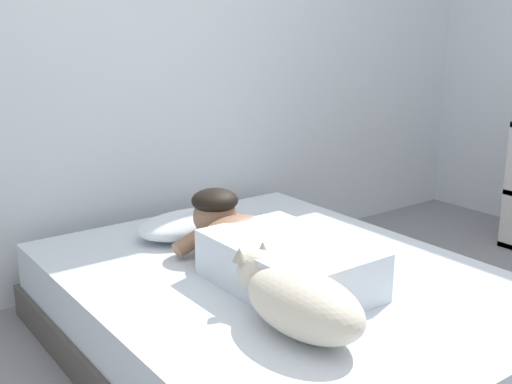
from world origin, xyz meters
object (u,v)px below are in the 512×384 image
Objects in this scene: person_lying at (266,250)px; dog at (297,299)px; bed at (280,314)px; coffee_cup at (274,230)px; cell_phone at (299,293)px; pillow at (191,224)px.

dog is at bearing -114.55° from person_lying.
dog is at bearing -122.02° from bed.
cell_phone is (-0.30, -0.54, -0.03)m from coffee_cup.
coffee_cup is 0.89× the size of cell_phone.
bed is at bearing -85.31° from pillow.
cell_phone is at bearing -91.13° from pillow.
pillow is 4.16× the size of coffee_cup.
dog is 0.28m from cell_phone.
dog is 0.88m from coffee_cup.
bed is at bearing 57.98° from dog.
coffee_cup is at bearing 56.75° from dog.
bed is 0.54m from dog.
cell_phone is (-0.01, -0.21, -0.10)m from person_lying.
pillow reaches higher than coffee_cup.
person_lying is (-0.06, 0.02, 0.28)m from bed.
person_lying is at bearing -132.08° from coffee_cup.
cell_phone is at bearing 48.05° from dog.
dog is at bearing -131.95° from cell_phone.
bed is at bearing -17.80° from person_lying.
pillow reaches higher than bed.
bed is 0.27m from cell_phone.
dog reaches higher than pillow.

